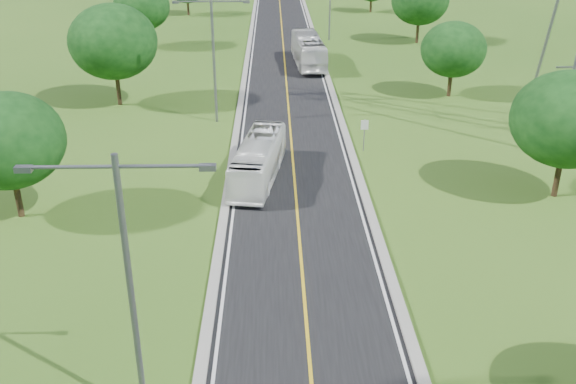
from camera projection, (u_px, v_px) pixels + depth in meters
name	position (u px, v px, depth m)	size (l,w,h in m)	color
ground	(286.00, 75.00, 66.58)	(260.00, 260.00, 0.00)	#2D5417
road	(285.00, 62.00, 72.02)	(8.00, 150.00, 0.06)	black
curb_left	(247.00, 61.00, 71.89)	(0.50, 150.00, 0.22)	gray
curb_right	(322.00, 61.00, 72.08)	(0.50, 150.00, 0.22)	gray
speed_limit_sign	(364.00, 130.00, 46.03)	(0.55, 0.09, 2.40)	slate
streetlight_near_left	(129.00, 273.00, 20.37)	(5.90, 0.25, 10.00)	slate
streetlight_mid_left	(213.00, 49.00, 50.34)	(5.90, 0.25, 10.00)	slate
tree_lb	(7.00, 141.00, 35.23)	(6.30, 6.30, 7.33)	black
tree_lc	(113.00, 42.00, 54.84)	(7.56, 7.56, 8.79)	black
tree_ld	(142.00, 6.00, 76.85)	(6.72, 6.72, 7.82)	black
tree_rb	(568.00, 119.00, 37.62)	(6.72, 6.72, 7.82)	black
tree_rc	(453.00, 49.00, 57.84)	(5.88, 5.88, 6.84)	black
tree_rd	(420.00, 0.00, 79.29)	(7.14, 7.14, 8.30)	black
bus_outbound	(308.00, 50.00, 69.71)	(2.70, 11.55, 3.22)	silver
bus_inbound	(258.00, 160.00, 41.38)	(2.24, 9.57, 2.66)	white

